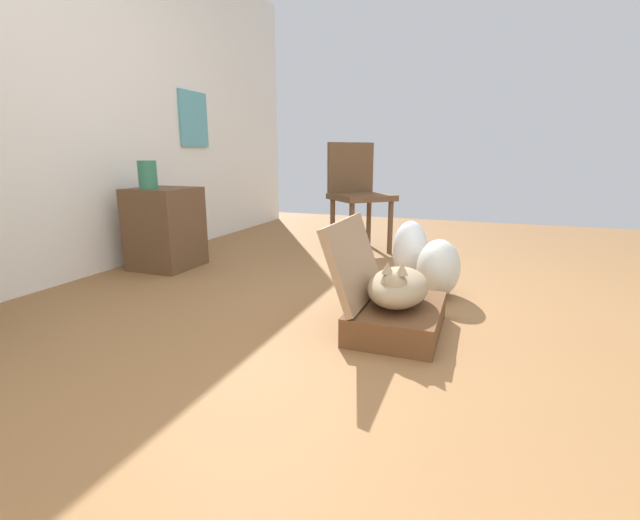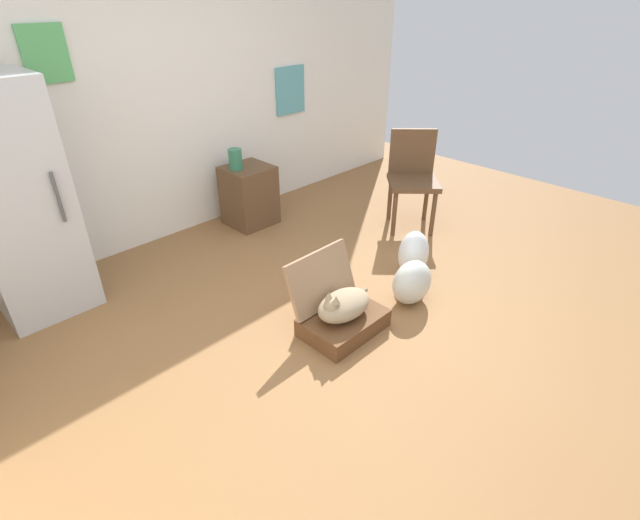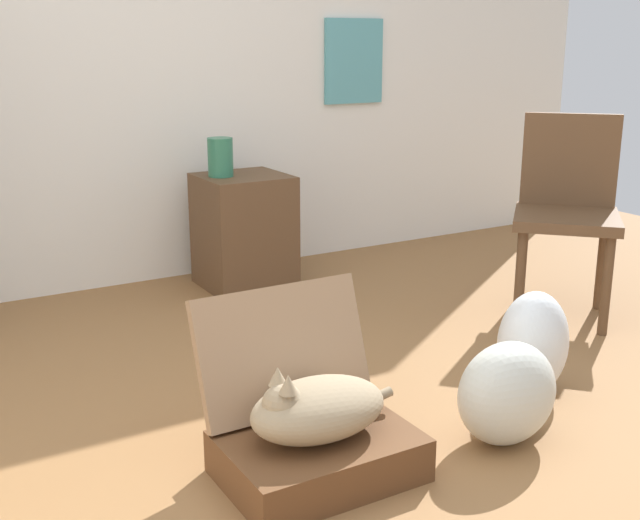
% 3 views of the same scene
% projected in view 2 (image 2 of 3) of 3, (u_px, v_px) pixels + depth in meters
% --- Properties ---
extents(ground_plane, '(7.68, 7.68, 0.00)m').
position_uv_depth(ground_plane, '(350.00, 322.00, 3.44)').
color(ground_plane, olive).
rests_on(ground_plane, ground).
extents(wall_back, '(6.40, 0.15, 2.60)m').
position_uv_depth(wall_back, '(164.00, 94.00, 4.16)').
color(wall_back, silver).
rests_on(wall_back, ground).
extents(suitcase_base, '(0.57, 0.41, 0.14)m').
position_uv_depth(suitcase_base, '(343.00, 323.00, 3.32)').
color(suitcase_base, brown).
rests_on(suitcase_base, ground).
extents(suitcase_lid, '(0.57, 0.17, 0.40)m').
position_uv_depth(suitcase_lid, '(321.00, 279.00, 3.32)').
color(suitcase_lid, '#9B7756').
rests_on(suitcase_lid, suitcase_base).
extents(cat, '(0.51, 0.28, 0.24)m').
position_uv_depth(cat, '(343.00, 305.00, 3.24)').
color(cat, '#998466').
rests_on(cat, suitcase_base).
extents(plastic_bag_white, '(0.36, 0.25, 0.35)m').
position_uv_depth(plastic_bag_white, '(412.00, 282.00, 3.58)').
color(plastic_bag_white, silver).
rests_on(plastic_bag_white, ground).
extents(plastic_bag_clear, '(0.28, 0.24, 0.40)m').
position_uv_depth(plastic_bag_clear, '(413.00, 254.00, 3.91)').
color(plastic_bag_clear, silver).
rests_on(plastic_bag_clear, ground).
extents(refrigerator, '(0.62, 0.62, 1.67)m').
position_uv_depth(refrigerator, '(16.00, 204.00, 3.22)').
color(refrigerator, '#B7BABC').
rests_on(refrigerator, ground).
extents(side_table, '(0.45, 0.43, 0.60)m').
position_uv_depth(side_table, '(249.00, 195.00, 4.74)').
color(side_table, brown).
rests_on(side_table, ground).
extents(vase_tall, '(0.13, 0.13, 0.20)m').
position_uv_depth(vase_tall, '(235.00, 159.00, 4.49)').
color(vase_tall, '#2D7051').
rests_on(vase_tall, side_table).
extents(chair, '(0.66, 0.66, 0.94)m').
position_uv_depth(chair, '(413.00, 175.00, 4.60)').
color(chair, brown).
rests_on(chair, ground).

